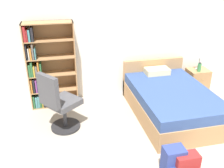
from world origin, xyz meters
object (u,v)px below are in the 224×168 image
object	(u,v)px
water_bottle	(199,67)
backpack_red	(186,166)
bed	(170,100)
table_lamp	(201,53)
office_chair	(59,104)
backpack_blue	(174,162)
nightstand	(197,80)
bookshelf	(45,68)

from	to	relation	value
water_bottle	backpack_red	size ratio (longest dim) A/B	0.57
bed	table_lamp	world-z (taller)	table_lamp
office_chair	backpack_blue	world-z (taller)	office_chair
bed	backpack_blue	xyz separation A→B (m)	(-0.62, -1.48, -0.09)
bed	backpack_red	bearing A→B (deg)	-107.10
table_lamp	water_bottle	size ratio (longest dim) A/B	2.35
backpack_blue	bed	bearing A→B (deg)	67.17
water_bottle	bed	bearing A→B (deg)	-144.80
nightstand	office_chair	bearing A→B (deg)	-164.04
nightstand	backpack_blue	xyz separation A→B (m)	(-1.67, -2.27, -0.06)
water_bottle	bookshelf	bearing A→B (deg)	176.96
nightstand	backpack_red	size ratio (longest dim) A/B	1.42
bed	backpack_blue	world-z (taller)	bed
nightstand	backpack_blue	size ratio (longest dim) A/B	1.24
office_chair	backpack_red	size ratio (longest dim) A/B	3.04
backpack_red	nightstand	bearing A→B (deg)	57.15
nightstand	backpack_red	xyz separation A→B (m)	(-1.53, -2.36, -0.08)
bed	office_chair	distance (m)	2.08
water_bottle	nightstand	bearing A→B (deg)	59.68
bed	backpack_red	world-z (taller)	bed
bookshelf	water_bottle	world-z (taller)	bookshelf
water_bottle	backpack_red	distance (m)	2.74
bed	office_chair	world-z (taller)	office_chair
table_lamp	bookshelf	bearing A→B (deg)	179.15
table_lamp	water_bottle	xyz separation A→B (m)	(-0.06, -0.12, -0.28)
bed	table_lamp	size ratio (longest dim) A/B	4.18
bed	nightstand	world-z (taller)	bed
office_chair	water_bottle	bearing A→B (deg)	14.57
bed	backpack_red	distance (m)	1.65
water_bottle	backpack_blue	size ratio (longest dim) A/B	0.50
nightstand	table_lamp	bearing A→B (deg)	82.37
bookshelf	bed	xyz separation A→B (m)	(2.27, -0.87, -0.52)
bed	nightstand	bearing A→B (deg)	37.21
backpack_red	backpack_blue	size ratio (longest dim) A/B	0.87
bed	office_chair	xyz separation A→B (m)	(-2.06, -0.10, 0.23)
bed	water_bottle	size ratio (longest dim) A/B	9.85
backpack_red	office_chair	bearing A→B (deg)	136.97
bookshelf	nightstand	size ratio (longest dim) A/B	3.32
table_lamp	water_bottle	bearing A→B (deg)	-115.71
office_chair	table_lamp	xyz separation A→B (m)	(3.11, 0.92, 0.37)
water_bottle	office_chair	bearing A→B (deg)	-165.43
backpack_red	table_lamp	bearing A→B (deg)	57.39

